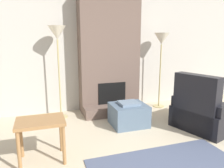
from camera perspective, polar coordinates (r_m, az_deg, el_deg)
wall_back at (r=4.94m, az=-1.60°, el=8.65°), size 7.87×0.06×2.60m
fireplace at (r=4.70m, az=-0.69°, el=7.56°), size 1.28×0.74×2.60m
ottoman at (r=4.06m, az=4.36°, el=-7.91°), size 0.64×0.58×0.44m
armchair at (r=4.24m, az=23.06°, el=-6.93°), size 1.24×1.19×1.00m
side_table at (r=2.98m, az=-18.11°, el=-10.66°), size 0.60×0.44×0.56m
floor_lamp_left at (r=4.34m, az=-14.10°, el=11.50°), size 0.33×0.33×1.81m
floor_lamp_right at (r=5.05m, az=12.80°, el=10.38°), size 0.33×0.33×1.70m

